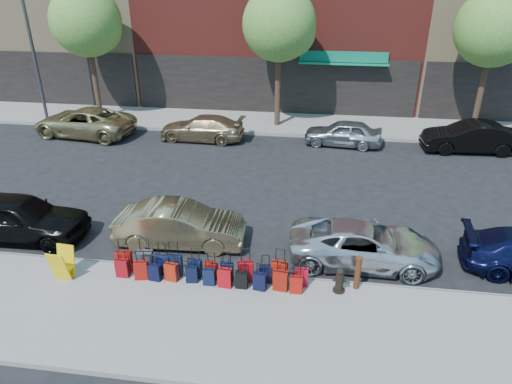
# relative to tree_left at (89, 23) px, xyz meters

# --- Properties ---
(ground) EXTENTS (120.00, 120.00, 0.00)m
(ground) POSITION_rel_tree_left_xyz_m (9.86, -9.50, -5.41)
(ground) COLOR black
(ground) RESTS_ON ground
(sidewalk_near) EXTENTS (60.00, 4.00, 0.15)m
(sidewalk_near) POSITION_rel_tree_left_xyz_m (9.86, -16.00, -5.34)
(sidewalk_near) COLOR gray
(sidewalk_near) RESTS_ON ground
(sidewalk_far) EXTENTS (60.00, 4.00, 0.15)m
(sidewalk_far) POSITION_rel_tree_left_xyz_m (9.86, 0.50, -5.34)
(sidewalk_far) COLOR gray
(sidewalk_far) RESTS_ON ground
(curb_near) EXTENTS (60.00, 0.08, 0.15)m
(curb_near) POSITION_rel_tree_left_xyz_m (9.86, -13.98, -5.34)
(curb_near) COLOR gray
(curb_near) RESTS_ON ground
(curb_far) EXTENTS (60.00, 0.08, 0.15)m
(curb_far) POSITION_rel_tree_left_xyz_m (9.86, -1.52, -5.34)
(curb_far) COLOR gray
(curb_far) RESTS_ON ground
(tree_left) EXTENTS (3.80, 3.80, 7.27)m
(tree_left) POSITION_rel_tree_left_xyz_m (0.00, 0.00, 0.00)
(tree_left) COLOR black
(tree_left) RESTS_ON sidewalk_far
(tree_center) EXTENTS (3.80, 3.80, 7.27)m
(tree_center) POSITION_rel_tree_left_xyz_m (10.50, 0.00, 0.00)
(tree_center) COLOR black
(tree_center) RESTS_ON sidewalk_far
(tree_right) EXTENTS (3.80, 3.80, 7.27)m
(tree_right) POSITION_rel_tree_left_xyz_m (21.00, 0.00, 0.00)
(tree_right) COLOR black
(tree_right) RESTS_ON sidewalk_far
(streetlight) EXTENTS (2.59, 0.18, 8.00)m
(streetlight) POSITION_rel_tree_left_xyz_m (-2.94, -0.70, -0.75)
(streetlight) COLOR #333338
(streetlight) RESTS_ON sidewalk_far
(suitcase_front_0) EXTENTS (0.47, 0.30, 1.06)m
(suitcase_front_0) POSITION_rel_tree_left_xyz_m (7.29, -14.35, -4.93)
(suitcase_front_0) COLOR #941009
(suitcase_front_0) RESTS_ON sidewalk_near
(suitcase_front_1) EXTENTS (0.48, 0.32, 1.08)m
(suitcase_front_1) POSITION_rel_tree_left_xyz_m (7.91, -14.26, -4.92)
(suitcase_front_1) COLOR #333337
(suitcase_front_1) RESTS_ON sidewalk_near
(suitcase_front_2) EXTENTS (0.45, 0.30, 1.01)m
(suitcase_front_2) POSITION_rel_tree_left_xyz_m (8.43, -14.32, -4.95)
(suitcase_front_2) COLOR black
(suitcase_front_2) RESTS_ON sidewalk_near
(suitcase_front_3) EXTENTS (0.46, 0.28, 1.08)m
(suitcase_front_3) POSITION_rel_tree_left_xyz_m (8.79, -14.32, -4.92)
(suitcase_front_3) COLOR black
(suitcase_front_3) RESTS_ON sidewalk_near
(suitcase_front_4) EXTENTS (0.40, 0.25, 0.91)m
(suitcase_front_4) POSITION_rel_tree_left_xyz_m (9.41, -14.32, -4.98)
(suitcase_front_4) COLOR black
(suitcase_front_4) RESTS_ON sidewalk_near
(suitcase_front_5) EXTENTS (0.36, 0.21, 0.86)m
(suitcase_front_5) POSITION_rel_tree_left_xyz_m (9.88, -14.35, -4.99)
(suitcase_front_5) COLOR #940C09
(suitcase_front_5) RESTS_ON sidewalk_near
(suitcase_front_6) EXTENTS (0.39, 0.24, 0.90)m
(suitcase_front_6) POSITION_rel_tree_left_xyz_m (10.33, -14.35, -4.98)
(suitcase_front_6) COLOR black
(suitcase_front_6) RESTS_ON sidewalk_near
(suitcase_front_7) EXTENTS (0.46, 0.29, 1.04)m
(suitcase_front_7) POSITION_rel_tree_left_xyz_m (10.87, -14.33, -4.94)
(suitcase_front_7) COLOR maroon
(suitcase_front_7) RESTS_ON sidewalk_near
(suitcase_front_8) EXTENTS (0.38, 0.23, 0.87)m
(suitcase_front_8) POSITION_rel_tree_left_xyz_m (11.42, -14.30, -4.99)
(suitcase_front_8) COLOR black
(suitcase_front_8) RESTS_ON sidewalk_near
(suitcase_front_9) EXTENTS (0.47, 0.29, 1.07)m
(suitcase_front_9) POSITION_rel_tree_left_xyz_m (11.81, -14.25, -4.93)
(suitcase_front_9) COLOR maroon
(suitcase_front_9) RESTS_ON sidewalk_near
(suitcase_front_10) EXTENTS (0.37, 0.22, 0.87)m
(suitcase_front_10) POSITION_rel_tree_left_xyz_m (12.44, -14.31, -4.99)
(suitcase_front_10) COLOR #9F0A1A
(suitcase_front_10) RESTS_ON sidewalk_near
(suitcase_back_0) EXTENTS (0.37, 0.22, 0.88)m
(suitcase_back_0) POSITION_rel_tree_left_xyz_m (7.34, -14.60, -4.99)
(suitcase_back_0) COLOR maroon
(suitcase_back_0) RESTS_ON sidewalk_near
(suitcase_back_1) EXTENTS (0.41, 0.29, 0.90)m
(suitcase_back_1) POSITION_rel_tree_left_xyz_m (7.91, -14.63, -4.98)
(suitcase_back_1) COLOR #931009
(suitcase_back_1) RESTS_ON sidewalk_near
(suitcase_back_2) EXTENTS (0.36, 0.23, 0.81)m
(suitcase_back_2) POSITION_rel_tree_left_xyz_m (8.31, -14.64, -5.01)
(suitcase_back_2) COLOR black
(suitcase_back_2) RESTS_ON sidewalk_near
(suitcase_back_3) EXTENTS (0.39, 0.27, 0.86)m
(suitcase_back_3) POSITION_rel_tree_left_xyz_m (8.78, -14.58, -4.99)
(suitcase_back_3) COLOR #9F1C0A
(suitcase_back_3) RESTS_ON sidewalk_near
(suitcase_back_4) EXTENTS (0.35, 0.24, 0.78)m
(suitcase_back_4) POSITION_rel_tree_left_xyz_m (9.37, -14.58, -5.02)
(suitcase_back_4) COLOR black
(suitcase_back_4) RESTS_ON sidewalk_near
(suitcase_back_5) EXTENTS (0.34, 0.20, 0.80)m
(suitcase_back_5) POSITION_rel_tree_left_xyz_m (9.88, -14.63, -5.01)
(suitcase_back_5) COLOR black
(suitcase_back_5) RESTS_ON sidewalk_near
(suitcase_back_6) EXTENTS (0.40, 0.25, 0.91)m
(suitcase_back_6) POSITION_rel_tree_left_xyz_m (10.34, -14.65, -4.98)
(suitcase_back_6) COLOR #A70A11
(suitcase_back_6) RESTS_ON sidewalk_near
(suitcase_back_7) EXTENTS (0.34, 0.20, 0.82)m
(suitcase_back_7) POSITION_rel_tree_left_xyz_m (10.80, -14.64, -5.01)
(suitcase_back_7) COLOR black
(suitcase_back_7) RESTS_ON sidewalk_near
(suitcase_back_8) EXTENTS (0.38, 0.26, 0.84)m
(suitcase_back_8) POSITION_rel_tree_left_xyz_m (11.31, -14.65, -5.00)
(suitcase_back_8) COLOR black
(suitcase_back_8) RESTS_ON sidewalk_near
(suitcase_back_9) EXTENTS (0.42, 0.28, 0.95)m
(suitcase_back_9) POSITION_rel_tree_left_xyz_m (11.88, -14.58, -4.96)
(suitcase_back_9) COLOR maroon
(suitcase_back_9) RESTS_ON sidewalk_near
(suitcase_back_10) EXTENTS (0.34, 0.20, 0.81)m
(suitcase_back_10) POSITION_rel_tree_left_xyz_m (12.31, -14.64, -5.01)
(suitcase_back_10) COLOR #A8120A
(suitcase_back_10) RESTS_ON sidewalk_near
(fire_hydrant) EXTENTS (0.38, 0.34, 0.75)m
(fire_hydrant) POSITION_rel_tree_left_xyz_m (13.48, -14.43, -4.92)
(fire_hydrant) COLOR black
(fire_hydrant) RESTS_ON sidewalk_near
(bollard) EXTENTS (0.19, 0.19, 1.01)m
(bollard) POSITION_rel_tree_left_xyz_m (13.96, -14.22, -4.74)
(bollard) COLOR #38190C
(bollard) RESTS_ON sidewalk_near
(display_rack) EXTENTS (0.58, 0.63, 0.95)m
(display_rack) POSITION_rel_tree_left_xyz_m (5.71, -14.90, -4.79)
(display_rack) COLOR yellow
(display_rack) RESTS_ON sidewalk_near
(car_near_0) EXTENTS (4.56, 1.92, 1.54)m
(car_near_0) POSITION_rel_tree_left_xyz_m (3.05, -12.85, -4.64)
(car_near_0) COLOR black
(car_near_0) RESTS_ON ground
(car_near_1) EXTENTS (4.24, 1.69, 1.37)m
(car_near_1) POSITION_rel_tree_left_xyz_m (8.42, -12.45, -4.73)
(car_near_1) COLOR #9C895F
(car_near_1) RESTS_ON ground
(car_near_2) EXTENTS (4.53, 2.11, 1.26)m
(car_near_2) POSITION_rel_tree_left_xyz_m (14.25, -12.69, -4.78)
(car_near_2) COLOR silver
(car_near_2) RESTS_ON ground
(car_far_0) EXTENTS (5.62, 3.10, 1.49)m
(car_far_0) POSITION_rel_tree_left_xyz_m (0.30, -2.82, -4.67)
(car_far_0) COLOR tan
(car_far_0) RESTS_ON ground
(car_far_1) EXTENTS (4.47, 1.99, 1.28)m
(car_far_1) POSITION_rel_tree_left_xyz_m (6.69, -2.62, -4.77)
(car_far_1) COLOR tan
(car_far_1) RESTS_ON ground
(car_far_2) EXTENTS (3.96, 1.90, 1.31)m
(car_far_2) POSITION_rel_tree_left_xyz_m (13.93, -2.43, -4.76)
(car_far_2) COLOR #B4B7BB
(car_far_2) RESTS_ON ground
(car_far_3) EXTENTS (4.53, 1.77, 1.47)m
(car_far_3) POSITION_rel_tree_left_xyz_m (20.01, -2.46, -4.68)
(car_far_3) COLOR black
(car_far_3) RESTS_ON ground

